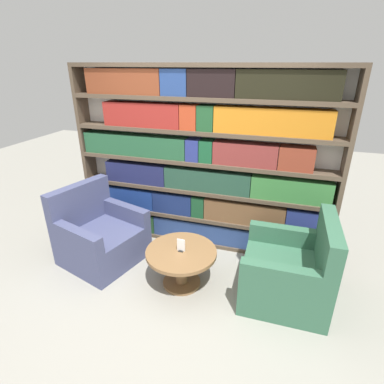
{
  "coord_description": "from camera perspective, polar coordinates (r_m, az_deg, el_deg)",
  "views": [
    {
      "loc": [
        0.99,
        -2.31,
        2.35
      ],
      "look_at": [
        0.06,
        0.69,
        0.99
      ],
      "focal_mm": 28.0,
      "sensor_mm": 36.0,
      "label": 1
    }
  ],
  "objects": [
    {
      "name": "ground_plane",
      "position": [
        3.44,
        -4.59,
        -19.7
      ],
      "size": [
        14.0,
        14.0,
        0.0
      ],
      "primitive_type": "plane",
      "color": "gray"
    },
    {
      "name": "coffee_table",
      "position": [
        3.43,
        -2.04,
        -12.86
      ],
      "size": [
        0.79,
        0.79,
        0.45
      ],
      "color": "brown",
      "rests_on": "ground_plane"
    },
    {
      "name": "table_sign",
      "position": [
        3.32,
        -2.09,
        -10.24
      ],
      "size": [
        0.09,
        0.06,
        0.15
      ],
      "color": "black",
      "rests_on": "coffee_table"
    },
    {
      "name": "armchair_right",
      "position": [
        3.43,
        18.08,
        -14.34
      ],
      "size": [
        0.87,
        0.88,
        0.96
      ],
      "rotation": [
        0.0,
        0.0,
        -1.57
      ],
      "color": "#336047",
      "rests_on": "ground_plane"
    },
    {
      "name": "armchair_left",
      "position": [
        4.02,
        -17.14,
        -8.11
      ],
      "size": [
        1.08,
        1.08,
        0.96
      ],
      "rotation": [
        0.0,
        0.0,
        1.29
      ],
      "color": "#42476B",
      "rests_on": "ground_plane"
    },
    {
      "name": "bookshelf",
      "position": [
        3.87,
        2.06,
        5.77
      ],
      "size": [
        3.39,
        0.3,
        2.35
      ],
      "color": "silver",
      "rests_on": "ground_plane"
    }
  ]
}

